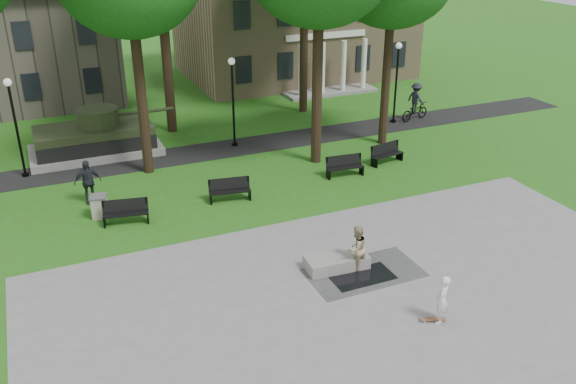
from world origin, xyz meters
name	(u,v)px	position (x,y,z in m)	size (l,w,h in m)	color
ground	(331,254)	(0.00, 0.00, 0.00)	(120.00, 120.00, 0.00)	#285012
plaza	(407,332)	(0.00, -5.00, 0.01)	(22.00, 16.00, 0.02)	gray
footpath	(228,148)	(0.00, 12.00, 0.01)	(44.00, 2.60, 0.01)	black
building_right	(293,16)	(10.00, 26.00, 4.34)	(17.00, 12.00, 8.60)	#9E8460
lamp_left	(15,120)	(-10.00, 12.30, 2.79)	(0.36, 0.36, 4.73)	black
lamp_mid	(233,95)	(0.50, 12.30, 2.79)	(0.36, 0.36, 4.73)	black
lamp_right	(397,76)	(10.50, 12.30, 2.79)	(0.36, 0.36, 4.73)	black
tank_monument	(95,138)	(-6.46, 14.00, 0.86)	(7.45, 3.40, 2.40)	gray
puddle	(362,277)	(0.28, -1.81, 0.02)	(2.20, 1.20, 0.00)	black
concrete_block	(337,262)	(-0.25, -0.91, 0.24)	(2.20, 1.00, 0.45)	gray
skateboard	(433,320)	(1.02, -4.85, 0.06)	(0.78, 0.20, 0.07)	brown
skateboarder	(442,300)	(1.19, -4.95, 0.82)	(0.58, 0.38, 1.60)	silver
friend_watching	(356,248)	(0.31, -1.28, 0.86)	(0.81, 0.63, 1.68)	tan
pedestrian_walker	(88,182)	(-7.54, 8.09, 0.97)	(1.14, 0.47, 1.95)	#20222A
cyclist	(415,105)	(11.90, 12.19, 0.93)	(2.20, 1.30, 2.27)	black
park_bench_0	(125,211)	(-6.45, 5.51, 0.52)	(1.85, 0.86, 1.00)	black
park_bench_1	(229,189)	(-1.94, 5.89, 0.52)	(1.85, 0.80, 1.00)	black
park_bench_2	(344,165)	(3.94, 6.30, 0.52)	(1.83, 0.69, 1.00)	black
park_bench_3	(386,153)	(6.65, 6.93, 0.52)	(1.85, 0.85, 1.00)	black
trash_bin	(99,206)	(-7.33, 6.48, 0.49)	(0.80, 0.80, 0.96)	#A39C86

